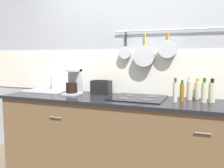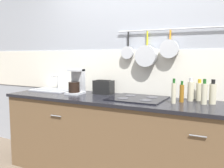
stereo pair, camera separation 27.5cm
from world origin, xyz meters
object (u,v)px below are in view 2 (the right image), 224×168
bottle_dish_soap (204,93)px  bottle_cooking_wine (213,93)px  toaster (104,87)px  coffee_maker (76,84)px  bottle_sesame_oil (182,93)px  bottle_olive_oil (191,91)px  bottle_vinegar (174,92)px  bottle_hot_sauce (199,91)px

bottle_dish_soap → bottle_cooking_wine: 0.09m
toaster → bottle_dish_soap: bottle_dish_soap is taller
coffee_maker → bottle_sesame_oil: size_ratio=1.41×
bottle_olive_oil → bottle_dish_soap: 0.19m
coffee_maker → bottle_olive_oil: coffee_maker is taller
coffee_maker → bottle_cooking_wine: (1.55, 0.07, -0.02)m
coffee_maker → bottle_vinegar: coffee_maker is taller
bottle_sesame_oil → bottle_olive_oil: bottle_olive_oil is taller
toaster → bottle_hot_sauce: bearing=3.4°
bottle_dish_soap → bottle_vinegar: bearing=-161.0°
coffee_maker → toaster: coffee_maker is taller
bottle_vinegar → bottle_dish_soap: bearing=19.0°
coffee_maker → bottle_hot_sauce: (1.41, 0.20, -0.03)m
bottle_vinegar → bottle_cooking_wine: size_ratio=1.02×
bottle_vinegar → bottle_sesame_oil: bottle_vinegar is taller
bottle_vinegar → bottle_olive_oil: bottle_vinegar is taller
bottle_hot_sauce → bottle_dish_soap: 0.19m
toaster → bottle_cooking_wine: bottle_cooking_wine is taller
bottle_olive_oil → bottle_hot_sauce: 0.10m
bottle_olive_oil → bottle_dish_soap: bearing=-39.3°
bottle_vinegar → bottle_olive_oil: 0.25m
bottle_sesame_oil → bottle_hot_sauce: bearing=50.7°
coffee_maker → bottle_sesame_oil: 1.27m
bottle_olive_oil → bottle_dish_soap: size_ratio=0.98×
bottle_sesame_oil → bottle_olive_oil: bearing=59.5°
coffee_maker → bottle_vinegar: size_ratio=1.24×
bottle_olive_oil → bottle_hot_sauce: size_ratio=1.07×
bottle_vinegar → bottle_olive_oil: size_ratio=1.02×
bottle_dish_soap → toaster: bearing=174.4°
bottle_sesame_oil → bottle_olive_oil: 0.13m
bottle_hot_sauce → bottle_cooking_wine: 0.20m
bottle_vinegar → bottle_dish_soap: 0.29m
bottle_olive_oil → bottle_dish_soap: (0.15, -0.12, 0.00)m
bottle_vinegar → bottle_dish_soap: (0.27, 0.09, -0.00)m
bottle_dish_soap → bottle_cooking_wine: bearing=32.2°
bottle_olive_oil → coffee_maker: bearing=-173.8°
coffee_maker → bottle_hot_sauce: 1.42m
bottle_hot_sauce → bottle_cooking_wine: bottle_cooking_wine is taller
bottle_vinegar → bottle_sesame_oil: bearing=60.7°
bottle_dish_soap → bottle_sesame_oil: bearing=178.0°
coffee_maker → bottle_dish_soap: size_ratio=1.24×
bottle_sesame_oil → bottle_dish_soap: size_ratio=0.88×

